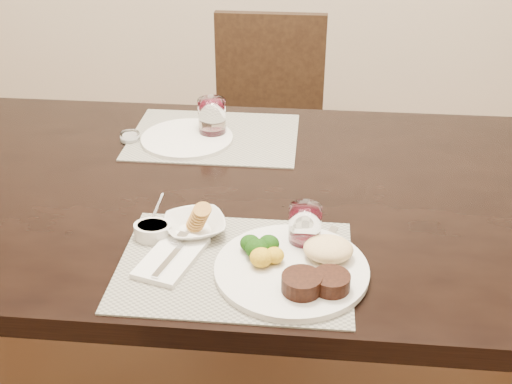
# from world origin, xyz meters

# --- Properties ---
(dining_table) EXTENTS (2.00, 1.00, 0.75)m
(dining_table) POSITION_xyz_m (0.00, 0.00, 0.67)
(dining_table) COLOR black
(dining_table) RESTS_ON ground
(chair_far) EXTENTS (0.42, 0.42, 0.90)m
(chair_far) POSITION_xyz_m (0.00, 0.93, 0.50)
(chair_far) COLOR black
(chair_far) RESTS_ON ground
(placemat_near) EXTENTS (0.46, 0.34, 0.00)m
(placemat_near) POSITION_xyz_m (0.03, -0.31, 0.75)
(placemat_near) COLOR gray
(placemat_near) RESTS_ON dining_table
(placemat_far) EXTENTS (0.46, 0.34, 0.00)m
(placemat_far) POSITION_xyz_m (-0.10, 0.27, 0.75)
(placemat_far) COLOR gray
(placemat_far) RESTS_ON dining_table
(dinner_plate) EXTENTS (0.30, 0.30, 0.05)m
(dinner_plate) POSITION_xyz_m (0.16, -0.33, 0.77)
(dinner_plate) COLOR silver
(dinner_plate) RESTS_ON placemat_near
(napkin_fork) EXTENTS (0.14, 0.19, 0.02)m
(napkin_fork) POSITION_xyz_m (-0.09, -0.31, 0.76)
(napkin_fork) COLOR white
(napkin_fork) RESTS_ON placemat_near
(steak_knife) EXTENTS (0.06, 0.22, 0.01)m
(steak_knife) POSITION_xyz_m (0.21, -0.30, 0.76)
(steak_knife) COLOR silver
(steak_knife) RESTS_ON placemat_near
(cracker_bowl) EXTENTS (0.16, 0.16, 0.06)m
(cracker_bowl) POSITION_xyz_m (-0.06, -0.21, 0.77)
(cracker_bowl) COLOR silver
(cracker_bowl) RESTS_ON placemat_near
(sauce_ramekin) EXTENTS (0.08, 0.12, 0.06)m
(sauce_ramekin) POSITION_xyz_m (-0.15, -0.23, 0.77)
(sauce_ramekin) COLOR silver
(sauce_ramekin) RESTS_ON placemat_near
(wine_glass_near) EXTENTS (0.07, 0.07, 0.09)m
(wine_glass_near) POSITION_xyz_m (0.17, -0.23, 0.79)
(wine_glass_near) COLOR white
(wine_glass_near) RESTS_ON placemat_near
(far_plate) EXTENTS (0.25, 0.25, 0.01)m
(far_plate) POSITION_xyz_m (-0.17, 0.24, 0.76)
(far_plate) COLOR silver
(far_plate) RESTS_ON placemat_far
(wine_glass_far) EXTENTS (0.08, 0.08, 0.11)m
(wine_glass_far) POSITION_xyz_m (-0.10, 0.28, 0.80)
(wine_glass_far) COLOR white
(wine_glass_far) RESTS_ON placemat_far
(salt_cellar) EXTENTS (0.05, 0.05, 0.02)m
(salt_cellar) POSITION_xyz_m (-0.32, 0.23, 0.76)
(salt_cellar) COLOR white
(salt_cellar) RESTS_ON dining_table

